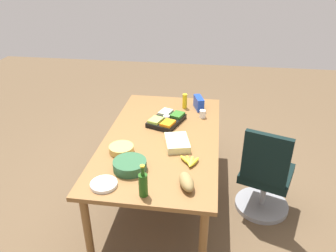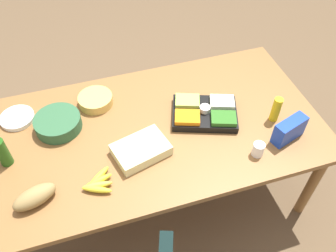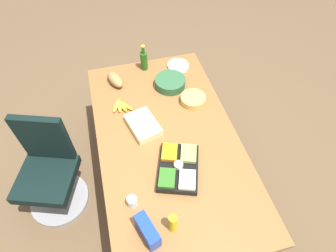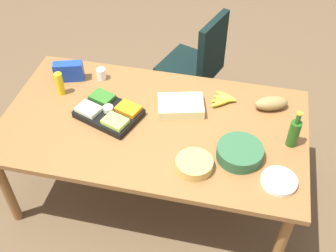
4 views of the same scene
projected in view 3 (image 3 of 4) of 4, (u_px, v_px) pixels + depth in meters
name	position (u px, v px, depth m)	size (l,w,h in m)	color
ground_plane	(168.00, 181.00, 3.00)	(10.00, 10.00, 0.00)	brown
conference_table	(168.00, 143.00, 2.47)	(2.11, 1.17, 0.75)	brown
office_chair	(51.00, 176.00, 2.60)	(0.61, 0.61, 1.00)	gray
wine_bottle	(144.00, 60.00, 2.90)	(0.07, 0.07, 0.28)	#205316
veggie_tray	(178.00, 167.00, 2.20)	(0.50, 0.42, 0.09)	black
chip_bowl	(193.00, 99.00, 2.66)	(0.23, 0.23, 0.06)	tan
paper_cup	(132.00, 202.00, 2.01)	(0.07, 0.07, 0.09)	white
bread_loaf	(115.00, 79.00, 2.81)	(0.24, 0.11, 0.10)	olive
banana_bunch	(121.00, 105.00, 2.62)	(0.19, 0.20, 0.04)	yellow
mustard_bottle	(173.00, 223.00, 1.87)	(0.06, 0.06, 0.18)	yellow
salad_bowl	(170.00, 83.00, 2.79)	(0.29, 0.29, 0.09)	#2C5A37
paper_plate_stack	(178.00, 66.00, 2.99)	(0.22, 0.22, 0.03)	white
chip_bag_blue	(148.00, 231.00, 1.86)	(0.22, 0.08, 0.15)	#183BAD
sheet_cake	(143.00, 125.00, 2.46)	(0.32, 0.22, 0.07)	beige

